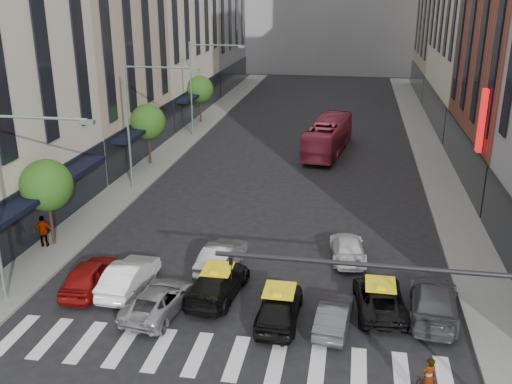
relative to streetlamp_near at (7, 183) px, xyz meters
The scene contains 25 objects.
ground 12.32m from the streetlamp_near, 21.72° to the right, with size 160.00×160.00×0.00m, color black.
sidewalk_left 26.69m from the streetlamp_near, 93.21° to the left, with size 3.00×96.00×0.15m, color slate.
sidewalk_right 34.27m from the streetlamp_near, 50.35° to the left, with size 3.00×96.00×0.15m, color slate.
building_left_b 25.72m from the streetlamp_near, 106.16° to the left, with size 8.00×16.00×24.00m, color tan.
tree_near 6.65m from the streetlamp_near, 106.32° to the left, with size 2.88×2.88×4.95m.
tree_mid 22.18m from the streetlamp_near, 94.56° to the left, with size 2.88×2.88×4.95m.
tree_far 38.11m from the streetlamp_near, 92.65° to the left, with size 2.88×2.88×4.95m.
streetlamp_near is the anchor object (origin of this frame).
streetlamp_mid 16.00m from the streetlamp_near, 90.00° to the left, with size 5.38×0.25×9.00m.
streetlamp_far 32.00m from the streetlamp_near, 90.00° to the left, with size 5.38×0.25×9.00m.
traffic_signal 18.48m from the streetlamp_near, 15.74° to the right, with size 10.10×0.20×6.00m.
liberty_sign 27.73m from the streetlamp_near, 35.24° to the left, with size 0.30×0.70×4.00m.
car_red 6.00m from the streetlamp_near, 34.44° to the left, with size 1.75×4.34×1.48m, color maroon.
car_white_front 7.08m from the streetlamp_near, 24.18° to the left, with size 1.56×4.46×1.47m, color white.
car_silver 8.37m from the streetlamp_near, ahead, with size 2.10×4.56×1.27m, color gray.
taxi_left 10.43m from the streetlamp_near, 13.39° to the left, with size 2.01×4.94×1.43m, color black.
taxi_center 13.01m from the streetlamp_near, ahead, with size 1.79×4.44×1.51m, color black.
car_grey_mid 15.29m from the streetlamp_near, ahead, with size 1.30×3.73×1.23m, color #3B3C42.
taxi_right 17.28m from the streetlamp_near, ahead, with size 2.13×4.63×1.29m, color black.
car_grey_curb 19.48m from the streetlamp_near, ahead, with size 2.08×5.11×1.48m, color #45474D.
car_row2_left 10.96m from the streetlamp_near, 30.36° to the left, with size 1.52×4.35×1.43m, color #A4A3A9.
car_row2_right 17.29m from the streetlamp_near, 26.21° to the left, with size 1.75×4.30×1.25m, color silver.
bus 31.33m from the streetlamp_near, 66.16° to the left, with size 2.53×10.81×3.01m, color #B83651.
rider 18.69m from the streetlamp_near, 12.15° to the right, with size 0.58×0.38×1.59m, color gray.
pedestrian_far 7.64m from the streetlamp_near, 110.19° to the left, with size 1.08×0.45×1.84m, color gray.
Camera 1 is at (4.65, -17.17, 13.87)m, focal length 40.00 mm.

